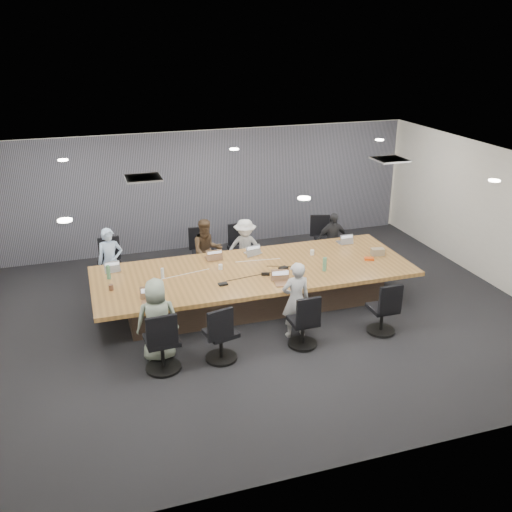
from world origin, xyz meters
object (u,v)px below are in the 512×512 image
object	(u,v)px
person_2	(245,248)
bottle_green_left	(108,272)
laptop_2	(253,253)
person_6	(296,300)
person_0	(111,262)
snack_packet	(369,259)
chair_1	(203,257)
canvas_bag	(378,252)
chair_4	(162,345)
laptop_0	(113,269)
chair_6	(303,325)
chair_7	(382,312)
person_3	(332,239)
stapler	(266,274)
laptop_3	(344,242)
bottle_clear	(162,273)
chair_0	(111,268)
bottle_green_right	(325,264)
chair_2	(241,253)
mug_brown	(111,287)
chair_3	(325,243)
laptop_6	(284,284)
person_4	(157,320)
laptop_4	(152,302)
chair_5	(221,337)
conference_table	(254,286)
person_1	(207,251)
laptop_1	(213,257)

from	to	relation	value
person_2	bottle_green_left	world-z (taller)	person_2
laptop_2	person_6	distance (m)	2.15
person_0	snack_packet	size ratio (longest dim) A/B	7.50
chair_1	canvas_bag	bearing A→B (deg)	159.94
chair_4	laptop_0	xyz separation A→B (m)	(-0.51, 2.50, 0.31)
chair_6	chair_7	bearing A→B (deg)	-1.10
person_0	person_6	bearing A→B (deg)	-44.78
chair_4	person_3	bearing A→B (deg)	31.94
chair_4	chair_7	world-z (taller)	chair_4
laptop_0	stapler	distance (m)	2.89
laptop_3	bottle_clear	size ratio (longest dim) A/B	1.45
chair_0	laptop_0	bearing A→B (deg)	84.45
person_2	bottle_green_right	size ratio (longest dim) A/B	4.83
laptop_0	chair_2	bearing A→B (deg)	-166.52
mug_brown	chair_6	bearing A→B (deg)	-28.34
chair_1	laptop_2	distance (m)	1.27
chair_3	chair_7	world-z (taller)	chair_3
laptop_6	bottle_green_right	world-z (taller)	bottle_green_right
laptop_2	person_4	bearing A→B (deg)	29.81
person_4	bottle_clear	bearing A→B (deg)	-99.63
person_2	person_3	xyz separation A→B (m)	(2.02, 0.00, -0.03)
chair_2	bottle_green_right	world-z (taller)	bottle_green_right
chair_6	laptop_3	size ratio (longest dim) A/B	2.73
chair_6	chair_7	world-z (taller)	chair_7
laptop_0	laptop_4	world-z (taller)	same
chair_3	laptop_3	distance (m)	0.96
chair_5	stapler	size ratio (longest dim) A/B	5.25
laptop_4	person_4	bearing A→B (deg)	-88.80
laptop_6	mug_brown	xyz separation A→B (m)	(-2.96, 0.70, 0.04)
person_3	chair_5	bearing A→B (deg)	-135.47
chair_4	laptop_6	xyz separation A→B (m)	(2.35, 0.90, 0.31)
chair_3	bottle_green_right	size ratio (longest dim) A/B	3.08
conference_table	bottle_green_left	xyz separation A→B (m)	(-2.65, 0.40, 0.47)
laptop_6	stapler	distance (m)	0.51
conference_table	person_6	distance (m)	1.41
person_1	laptop_1	bearing A→B (deg)	-91.84
chair_3	snack_packet	distance (m)	1.97
chair_1	laptop_4	world-z (taller)	chair_1
person_1	bottle_green_right	bearing A→B (deg)	-46.54
conference_table	canvas_bag	world-z (taller)	canvas_bag
bottle_clear	canvas_bag	bearing A→B (deg)	-2.48
chair_0	person_3	size ratio (longest dim) A/B	0.65
chair_1	bottle_clear	size ratio (longest dim) A/B	4.24
person_0	bottle_green_left	size ratio (longest dim) A/B	5.30
chair_5	mug_brown	xyz separation A→B (m)	(-1.55, 1.60, 0.39)
person_6	bottle_green_left	size ratio (longest dim) A/B	5.33
laptop_3	mug_brown	bearing A→B (deg)	10.96
person_0	bottle_clear	size ratio (longest dim) A/B	7.03
chair_4	person_3	world-z (taller)	person_3
chair_2	laptop_0	xyz separation A→B (m)	(-2.78, -0.90, 0.34)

